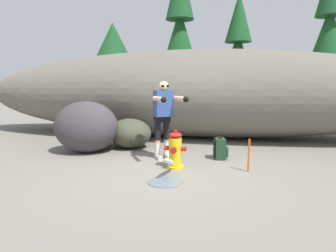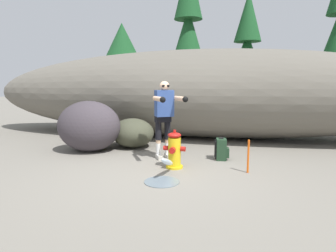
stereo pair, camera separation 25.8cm
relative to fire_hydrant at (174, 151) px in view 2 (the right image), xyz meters
name	(u,v)px [view 2 (the right image)]	position (x,y,z in m)	size (l,w,h in m)	color
ground_plane	(162,172)	(-0.18, -0.23, -0.35)	(56.00, 56.00, 0.04)	slate
dirt_embankment	(197,94)	(-0.18, 3.45, 0.96)	(13.82, 3.20, 2.58)	#666056
fire_hydrant	(174,151)	(0.00, 0.00, 0.00)	(0.42, 0.37, 0.73)	gold
hydrant_water_jet	(165,169)	(0.00, -0.62, -0.17)	(0.57, 0.98, 0.42)	silver
utility_worker	(164,110)	(-0.37, 0.58, 0.70)	(0.85, 1.02, 1.63)	beige
spare_backpack	(221,149)	(0.80, 0.85, -0.12)	(0.32, 0.33, 0.47)	#1E3823
boulder_large	(89,126)	(-2.26, 0.81, 0.26)	(1.46, 1.15, 1.19)	#3D363C
boulder_mid	(133,133)	(-1.45, 1.50, 0.03)	(1.16, 1.02, 0.72)	#3F4130
boulder_small	(87,137)	(-2.71, 1.47, -0.12)	(0.72, 0.65, 0.42)	#37312C
pine_tree_far_left	(123,64)	(-5.27, 9.55, 2.33)	(2.78, 2.78, 4.78)	#47331E
pine_tree_left	(188,30)	(-1.61, 9.21, 3.84)	(2.13, 2.13, 7.59)	#47331E
pine_tree_center	(247,50)	(1.20, 10.05, 2.89)	(2.04, 2.04, 6.06)	#47331E
survey_stake	(248,156)	(1.34, 0.05, -0.03)	(0.04, 0.04, 0.60)	#E55914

